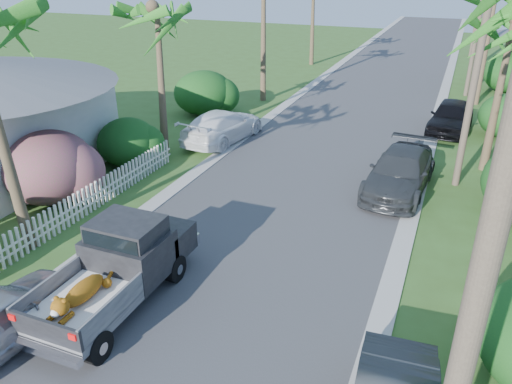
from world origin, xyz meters
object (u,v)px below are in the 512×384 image
at_px(parked_car_rm, 400,172).
at_px(utility_pole_a, 468,340).
at_px(pickup_truck, 123,262).
at_px(palm_l_b, 155,8).
at_px(parked_car_rf, 451,117).
at_px(utility_pole_c, 479,20).
at_px(parked_car_lf, 223,126).
at_px(utility_pole_d, 480,2).
at_px(utility_pole_b, 477,65).

xyz_separation_m(parked_car_rm, utility_pole_a, (2.00, -13.60, 3.86)).
relative_size(pickup_truck, palm_l_b, 0.69).
height_order(parked_car_rf, utility_pole_a, utility_pole_a).
distance_m(parked_car_rm, parked_car_rf, 8.36).
xyz_separation_m(pickup_truck, parked_car_rf, (7.06, 17.54, -0.23)).
xyz_separation_m(parked_car_rf, utility_pole_c, (0.60, 8.15, 3.82)).
height_order(pickup_truck, parked_car_lf, pickup_truck).
height_order(parked_car_rm, palm_l_b, palm_l_b).
bearing_deg(palm_l_b, utility_pole_a, -48.47).
distance_m(palm_l_b, utility_pole_d, 33.42).
xyz_separation_m(parked_car_rf, utility_pole_a, (0.60, -21.85, 3.82)).
height_order(parked_car_rf, utility_pole_b, utility_pole_b).
distance_m(utility_pole_c, utility_pole_d, 15.00).
xyz_separation_m(parked_car_lf, utility_pole_a, (10.60, -16.21, 3.86)).
xyz_separation_m(pickup_truck, utility_pole_c, (7.66, 25.70, 3.59)).
bearing_deg(parked_car_rf, parked_car_rm, -93.53).
bearing_deg(utility_pole_b, parked_car_rf, 95.01).
bearing_deg(pickup_truck, parked_car_lf, 103.89).
distance_m(pickup_truck, parked_car_rf, 18.91).
bearing_deg(utility_pole_d, utility_pole_b, -90.00).
relative_size(parked_car_rf, palm_l_b, 0.62).
relative_size(parked_car_rm, utility_pole_c, 0.57).
distance_m(utility_pole_b, utility_pole_d, 30.00).
relative_size(parked_car_lf, palm_l_b, 0.68).
relative_size(utility_pole_a, utility_pole_b, 1.00).
relative_size(pickup_truck, parked_car_rm, 1.00).
bearing_deg(utility_pole_c, parked_car_lf, -127.54).
distance_m(parked_car_rm, utility_pole_a, 14.28).
xyz_separation_m(palm_l_b, utility_pole_c, (12.40, 16.00, -1.55)).
xyz_separation_m(parked_car_lf, utility_pole_b, (10.60, -1.21, 3.86)).
distance_m(pickup_truck, utility_pole_c, 27.05).
bearing_deg(utility_pole_b, utility_pole_c, 90.00).
bearing_deg(utility_pole_c, palm_l_b, -127.78).
distance_m(parked_car_rm, utility_pole_b, 4.56).
bearing_deg(parked_car_lf, palm_l_b, 57.86).
bearing_deg(parked_car_rm, parked_car_lf, 167.23).
height_order(utility_pole_c, utility_pole_d, same).
bearing_deg(utility_pole_b, parked_car_rm, -145.08).
height_order(parked_car_rm, utility_pole_c, utility_pole_c).
height_order(parked_car_lf, utility_pole_a, utility_pole_a).
relative_size(parked_car_rf, utility_pole_b, 0.51).
distance_m(parked_car_rf, utility_pole_d, 23.47).
height_order(parked_car_rf, utility_pole_c, utility_pole_c).
bearing_deg(palm_l_b, utility_pole_c, 52.22).
height_order(utility_pole_a, utility_pole_c, same).
height_order(palm_l_b, utility_pole_c, utility_pole_c).
bearing_deg(parked_car_rf, utility_pole_c, 91.90).
distance_m(parked_car_rm, palm_l_b, 11.73).
bearing_deg(pickup_truck, utility_pole_c, 73.40).
bearing_deg(parked_car_rf, palm_l_b, -140.26).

